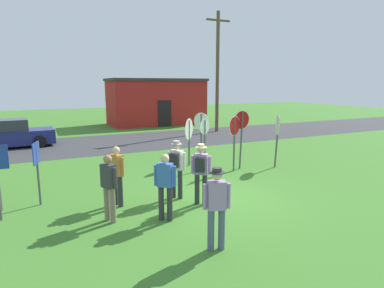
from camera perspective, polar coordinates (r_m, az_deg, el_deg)
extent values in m
plane|color=#3D7528|center=(9.75, 4.20, -9.58)|extent=(80.00, 80.00, 0.00)
cube|color=#38383A|center=(19.38, -11.43, 0.40)|extent=(60.00, 6.40, 0.01)
cube|color=#B2231E|center=(27.66, -6.40, 7.29)|extent=(7.69, 4.06, 3.62)
cube|color=#383333|center=(27.62, -6.48, 11.25)|extent=(7.89, 4.26, 0.20)
cube|color=black|center=(25.80, -4.87, 5.40)|extent=(1.10, 0.08, 2.10)
cylinder|color=brown|center=(23.09, 4.54, 12.43)|extent=(0.24, 0.24, 8.24)
cube|color=brown|center=(23.47, 4.67, 21.04)|extent=(1.80, 0.12, 0.12)
cube|color=navy|center=(19.87, -29.46, 1.02)|extent=(4.41, 2.09, 0.76)
cube|color=#2D333D|center=(19.79, -30.36, 2.89)|extent=(2.34, 1.68, 0.60)
cylinder|color=black|center=(20.82, -25.77, 1.13)|extent=(0.65, 0.26, 0.64)
cylinder|color=black|center=(19.05, -25.39, 0.37)|extent=(0.65, 0.26, 0.64)
cylinder|color=#474C4C|center=(13.27, -0.53, 0.15)|extent=(0.10, 0.10, 1.91)
cylinder|color=white|center=(13.18, -0.53, 2.65)|extent=(0.64, 0.63, 0.89)
cylinder|color=#B70F14|center=(13.18, -0.57, 2.65)|extent=(0.59, 0.59, 0.82)
cylinder|color=#474C4C|center=(12.65, 2.25, -0.16)|extent=(0.09, 0.09, 2.00)
cylinder|color=white|center=(12.54, 2.28, 3.13)|extent=(0.57, 0.32, 0.64)
cylinder|color=#B70F14|center=(12.54, 2.24, 3.13)|extent=(0.53, 0.30, 0.59)
cylinder|color=#474C4C|center=(14.30, 1.64, 1.21)|extent=(0.09, 0.09, 2.06)
cylinder|color=white|center=(14.20, 1.66, 4.00)|extent=(0.39, 0.70, 0.79)
cylinder|color=#B70F14|center=(14.21, 1.68, 4.00)|extent=(0.36, 0.65, 0.73)
cylinder|color=#474C4C|center=(13.45, 14.81, 0.31)|extent=(0.16, 0.13, 2.08)
cylinder|color=white|center=(13.35, 14.95, 3.27)|extent=(0.43, 0.73, 0.82)
cylinder|color=#B70F14|center=(13.35, 14.99, 3.27)|extent=(0.40, 0.68, 0.75)
cylinder|color=#474C4C|center=(12.50, 7.48, -0.10)|extent=(0.09, 0.09, 2.11)
cylinder|color=white|center=(12.39, 7.56, 3.22)|extent=(0.70, 0.37, 0.78)
cylinder|color=#B70F14|center=(12.39, 7.60, 3.21)|extent=(0.65, 0.34, 0.73)
cylinder|color=#474C4C|center=(12.87, 8.70, 0.57)|extent=(0.08, 0.17, 2.29)
cylinder|color=white|center=(12.76, 8.80, 4.23)|extent=(0.76, 0.11, 0.76)
cylinder|color=#B70F14|center=(12.75, 8.83, 4.23)|extent=(0.70, 0.10, 0.70)
cylinder|color=#7A6B56|center=(8.37, -14.85, -10.16)|extent=(0.14, 0.14, 0.88)
cylinder|color=#7A6B56|center=(8.21, -13.87, -10.53)|extent=(0.14, 0.14, 0.88)
cube|color=#333338|center=(8.06, -14.60, -5.49)|extent=(0.36, 0.42, 0.58)
cylinder|color=#333338|center=(8.25, -15.66, -5.32)|extent=(0.09, 0.09, 0.52)
cylinder|color=#333338|center=(7.89, -13.49, -5.94)|extent=(0.09, 0.09, 0.52)
sphere|color=#9E7051|center=(7.96, -14.74, -2.61)|extent=(0.21, 0.21, 0.21)
cylinder|color=#2D2D33|center=(8.16, -5.47, -10.38)|extent=(0.14, 0.14, 0.88)
cylinder|color=#2D2D33|center=(8.09, -3.98, -10.54)|extent=(0.14, 0.14, 0.88)
cube|color=#3860B7|center=(7.90, -4.80, -5.51)|extent=(0.42, 0.40, 0.58)
cylinder|color=#3860B7|center=(7.98, -6.44, -5.51)|extent=(0.09, 0.09, 0.52)
cylinder|color=#3860B7|center=(7.83, -3.13, -5.78)|extent=(0.09, 0.09, 0.52)
sphere|color=beige|center=(7.79, -4.85, -2.57)|extent=(0.21, 0.21, 0.21)
cylinder|color=#2D2D33|center=(9.66, -3.32, -6.99)|extent=(0.14, 0.14, 0.88)
cylinder|color=#2D2D33|center=(9.57, -2.12, -7.15)|extent=(0.14, 0.14, 0.88)
cube|color=beige|center=(9.42, -2.76, -2.84)|extent=(0.40, 0.41, 0.58)
cylinder|color=beige|center=(9.53, -4.06, -2.82)|extent=(0.09, 0.09, 0.52)
cylinder|color=beige|center=(9.33, -1.43, -3.09)|extent=(0.09, 0.09, 0.52)
sphere|color=beige|center=(9.33, -2.78, -0.36)|extent=(0.21, 0.21, 0.21)
cylinder|color=gray|center=(9.32, -2.79, -0.01)|extent=(0.31, 0.31, 0.02)
cylinder|color=gray|center=(9.31, -2.79, 0.29)|extent=(0.19, 0.19, 0.09)
cube|color=#232328|center=(9.27, -3.21, -2.94)|extent=(0.28, 0.29, 0.40)
cylinder|color=#2D2D33|center=(9.34, -13.48, -7.90)|extent=(0.14, 0.14, 0.88)
cylinder|color=#2D2D33|center=(9.18, -12.59, -8.19)|extent=(0.14, 0.14, 0.88)
cube|color=#B27533|center=(9.06, -13.23, -3.66)|extent=(0.36, 0.42, 0.58)
cylinder|color=#B27533|center=(9.24, -14.18, -3.54)|extent=(0.09, 0.09, 0.52)
cylinder|color=#B27533|center=(8.88, -12.23, -4.03)|extent=(0.09, 0.09, 0.52)
sphere|color=beige|center=(8.97, -13.34, -1.09)|extent=(0.21, 0.21, 0.21)
cylinder|color=#4C5670|center=(6.77, 3.37, -14.94)|extent=(0.14, 0.14, 0.88)
cylinder|color=#4C5670|center=(6.81, 5.26, -14.80)|extent=(0.14, 0.14, 0.88)
cube|color=#9E7AB2|center=(6.51, 4.41, -9.05)|extent=(0.41, 0.32, 0.58)
cylinder|color=#9E7AB2|center=(6.47, 2.30, -9.33)|extent=(0.09, 0.09, 0.52)
cylinder|color=#9E7AB2|center=(6.56, 6.48, -9.09)|extent=(0.09, 0.09, 0.52)
sphere|color=beige|center=(6.38, 4.46, -5.54)|extent=(0.21, 0.21, 0.21)
cylinder|color=#333338|center=(6.36, 4.47, -5.04)|extent=(0.31, 0.32, 0.02)
cylinder|color=#333338|center=(6.35, 4.47, -4.60)|extent=(0.19, 0.19, 0.09)
cylinder|color=#2D2D33|center=(9.15, 0.90, -7.99)|extent=(0.14, 0.14, 0.88)
cylinder|color=#2D2D33|center=(9.11, 2.28, -8.07)|extent=(0.14, 0.14, 0.88)
cube|color=#9E7AB2|center=(8.93, 1.61, -3.58)|extent=(0.42, 0.39, 0.58)
cylinder|color=#9E7AB2|center=(8.98, 0.10, -3.63)|extent=(0.09, 0.09, 0.52)
cylinder|color=#9E7AB2|center=(8.89, 3.14, -3.78)|extent=(0.09, 0.09, 0.52)
sphere|color=beige|center=(8.83, 1.63, -0.97)|extent=(0.21, 0.21, 0.21)
cylinder|color=beige|center=(8.82, 1.63, -0.60)|extent=(0.31, 0.31, 0.02)
cylinder|color=beige|center=(8.81, 1.63, -0.29)|extent=(0.19, 0.19, 0.09)
cube|color=#232328|center=(8.76, 1.42, -3.72)|extent=(0.29, 0.27, 0.40)
cylinder|color=#4C4C51|center=(9.93, -25.64, -4.84)|extent=(0.06, 0.06, 1.79)
cube|color=#1E389E|center=(9.80, -25.91, -1.48)|extent=(0.18, 0.59, 0.60)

